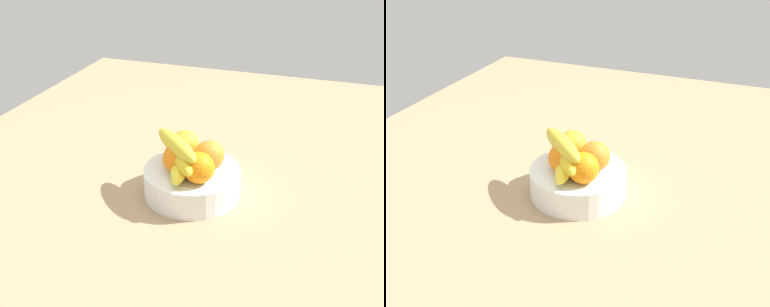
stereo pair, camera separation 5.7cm
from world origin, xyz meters
The scene contains 7 objects.
ground_plane centered at (0.00, 0.00, -1.50)cm, with size 180.00×140.00×3.00cm, color tan.
fruit_bowl centered at (1.33, 1.92, 3.19)cm, with size 22.04×22.04×6.39cm, color white.
orange_front_left centered at (-0.30, 5.49, 9.81)cm, with size 6.85×6.85×6.85cm, color orange.
orange_front_right centered at (-3.37, -1.38, 9.81)cm, with size 6.85×6.85×6.85cm, color orange.
orange_center centered at (3.52, -0.65, 9.81)cm, with size 6.85×6.85×6.85cm, color orange.
orange_back_left centered at (5.92, 5.00, 9.81)cm, with size 6.85×6.85×6.85cm, color orange.
banana_bunch centered at (3.13, -0.49, 10.59)cm, with size 17.46×15.00×8.40cm.
Camera 1 is at (86.78, 30.41, 58.42)cm, focal length 43.15 mm.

